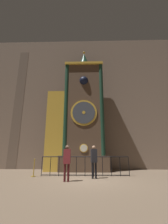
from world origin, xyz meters
TOP-DOWN VIEW (x-y plane):
  - ground_plane at (0.00, 0.00)m, footprint 28.00×28.00m
  - cathedral_back_wall at (-0.09, 5.33)m, footprint 24.00×0.32m
  - clock_tower at (-0.70, 3.86)m, footprint 4.95×1.82m
  - railing_fence at (-0.11, 1.40)m, footprint 5.41×0.05m
  - visitor_near at (-1.00, -0.44)m, footprint 0.35×0.23m
  - visitor_far at (0.41, 0.47)m, footprint 0.38×0.29m
  - stanchion_post at (-3.20, 1.14)m, footprint 0.28×0.28m

SIDE VIEW (x-z plane):
  - ground_plane at x=0.00m, z-range 0.00..0.00m
  - stanchion_post at x=-3.20m, z-range -0.18..0.84m
  - railing_fence at x=-0.11m, z-range 0.06..1.21m
  - visitor_near at x=-1.00m, z-range 0.17..1.92m
  - visitor_far at x=0.41m, z-range 0.18..1.95m
  - clock_tower at x=-0.70m, z-range -1.01..9.69m
  - cathedral_back_wall at x=-0.09m, z-range -0.01..12.99m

